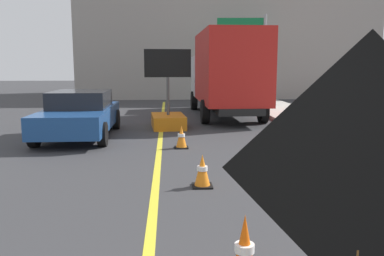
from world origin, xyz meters
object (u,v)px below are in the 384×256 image
at_px(traffic_cone_mid_lane, 202,171).
at_px(roadwork_sign, 362,181).
at_px(traffic_cone_near_sign, 244,254).
at_px(arrow_board_trailer, 168,114).
at_px(box_truck, 226,73).
at_px(traffic_cone_far_lane, 181,137).
at_px(pickup_car, 80,114).
at_px(highway_guide_sign, 251,43).

bearing_deg(traffic_cone_mid_lane, roadwork_sign, -83.59).
bearing_deg(traffic_cone_near_sign, roadwork_sign, -72.73).
distance_m(roadwork_sign, arrow_board_trailer, 11.77).
height_order(roadwork_sign, traffic_cone_mid_lane, roadwork_sign).
xyz_separation_m(roadwork_sign, box_truck, (1.31, 14.61, 0.39)).
height_order(arrow_board_trailer, traffic_cone_far_lane, arrow_board_trailer).
height_order(pickup_car, highway_guide_sign, highway_guide_sign).
distance_m(roadwork_sign, traffic_cone_near_sign, 1.78).
relative_size(highway_guide_sign, traffic_cone_far_lane, 8.41).
distance_m(arrow_board_trailer, traffic_cone_far_lane, 3.58).
distance_m(highway_guide_sign, traffic_cone_far_lane, 13.65).
height_order(box_truck, traffic_cone_near_sign, box_truck).
bearing_deg(arrow_board_trailer, roadwork_sign, -84.50).
distance_m(arrow_board_trailer, pickup_car, 3.14).
distance_m(arrow_board_trailer, traffic_cone_mid_lane, 7.01).
height_order(roadwork_sign, box_truck, box_truck).
bearing_deg(traffic_cone_near_sign, highway_guide_sign, 78.32).
bearing_deg(traffic_cone_near_sign, traffic_cone_mid_lane, 91.92).
distance_m(box_truck, pickup_car, 6.95).
bearing_deg(highway_guide_sign, traffic_cone_far_lane, -109.19).
height_order(arrow_board_trailer, box_truck, box_truck).
distance_m(pickup_car, traffic_cone_near_sign, 9.33).
bearing_deg(arrow_board_trailer, traffic_cone_mid_lane, -85.11).
bearing_deg(roadwork_sign, traffic_cone_far_lane, 95.51).
bearing_deg(pickup_car, traffic_cone_mid_lane, -58.54).
distance_m(roadwork_sign, traffic_cone_mid_lane, 4.87).
bearing_deg(arrow_board_trailer, highway_guide_sign, 62.36).
distance_m(box_truck, highway_guide_sign, 6.66).
xyz_separation_m(roadwork_sign, pickup_car, (-3.79, 10.03, -0.78)).
height_order(roadwork_sign, highway_guide_sign, highway_guide_sign).
relative_size(roadwork_sign, traffic_cone_mid_lane, 3.98).
height_order(highway_guide_sign, traffic_cone_mid_lane, highway_guide_sign).
distance_m(box_truck, traffic_cone_far_lane, 6.99).
xyz_separation_m(box_truck, traffic_cone_mid_lane, (-1.84, -9.91, -1.57)).
bearing_deg(traffic_cone_mid_lane, traffic_cone_far_lane, 94.27).
relative_size(roadwork_sign, traffic_cone_near_sign, 3.06).
xyz_separation_m(pickup_car, traffic_cone_mid_lane, (3.26, -5.33, -0.41)).
distance_m(box_truck, traffic_cone_mid_lane, 10.20).
relative_size(roadwork_sign, box_truck, 0.30).
bearing_deg(traffic_cone_near_sign, pickup_car, 111.23).
xyz_separation_m(arrow_board_trailer, highway_guide_sign, (4.71, 8.99, 2.94)).
bearing_deg(traffic_cone_far_lane, pickup_car, 147.64).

